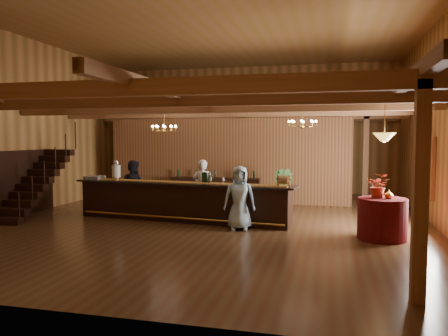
% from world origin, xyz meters
% --- Properties ---
extents(floor, '(14.00, 14.00, 0.00)m').
position_xyz_m(floor, '(0.00, 0.00, 0.00)').
color(floor, '#492A18').
rests_on(floor, ground).
extents(ceiling, '(14.00, 14.00, 0.00)m').
position_xyz_m(ceiling, '(0.00, 0.00, 5.50)').
color(ceiling, olive).
rests_on(ceiling, wall_back).
extents(wall_back, '(12.00, 0.10, 5.50)m').
position_xyz_m(wall_back, '(0.00, 7.00, 2.75)').
color(wall_back, '#A9723D').
rests_on(wall_back, floor).
extents(wall_front, '(12.00, 0.10, 5.50)m').
position_xyz_m(wall_front, '(0.00, -7.00, 2.75)').
color(wall_front, '#A9723D').
rests_on(wall_front, floor).
extents(wall_left, '(0.10, 14.00, 5.50)m').
position_xyz_m(wall_left, '(-6.00, 0.00, 2.75)').
color(wall_left, '#A9723D').
rests_on(wall_left, floor).
extents(wall_right, '(0.10, 14.00, 5.50)m').
position_xyz_m(wall_right, '(6.00, 0.00, 2.75)').
color(wall_right, '#A9723D').
rests_on(wall_right, floor).
extents(beam_grid, '(11.90, 13.90, 0.39)m').
position_xyz_m(beam_grid, '(0.00, 0.51, 3.24)').
color(beam_grid, '#9D613E').
rests_on(beam_grid, wall_left).
extents(support_posts, '(9.20, 10.20, 3.20)m').
position_xyz_m(support_posts, '(0.00, -0.50, 1.60)').
color(support_posts, '#9D613E').
rests_on(support_posts, floor).
extents(partition_wall, '(9.00, 0.18, 3.10)m').
position_xyz_m(partition_wall, '(-0.50, 3.50, 1.55)').
color(partition_wall, brown).
rests_on(partition_wall, floor).
extents(window_right_back, '(0.12, 1.05, 1.75)m').
position_xyz_m(window_right_back, '(5.95, 1.00, 1.55)').
color(window_right_back, white).
rests_on(window_right_back, wall_right).
extents(staircase, '(1.00, 2.80, 2.00)m').
position_xyz_m(staircase, '(-5.45, -0.74, 1.00)').
color(staircase, black).
rests_on(staircase, floor).
extents(backroom_boxes, '(4.10, 0.60, 1.10)m').
position_xyz_m(backroom_boxes, '(-0.29, 5.50, 0.53)').
color(backroom_boxes, black).
rests_on(backroom_boxes, floor).
extents(tasting_bar, '(6.69, 1.57, 1.12)m').
position_xyz_m(tasting_bar, '(-0.89, -0.36, 0.56)').
color(tasting_bar, black).
rests_on(tasting_bar, floor).
extents(beverage_dispenser, '(0.26, 0.26, 0.60)m').
position_xyz_m(beverage_dispenser, '(-3.09, -0.06, 1.39)').
color(beverage_dispenser, silver).
rests_on(beverage_dispenser, tasting_bar).
extents(glass_rack_tray, '(0.50, 0.50, 0.10)m').
position_xyz_m(glass_rack_tray, '(-3.81, -0.08, 1.16)').
color(glass_rack_tray, gray).
rests_on(glass_rack_tray, tasting_bar).
extents(raffle_drum, '(0.34, 0.24, 0.30)m').
position_xyz_m(raffle_drum, '(2.07, -0.74, 1.28)').
color(raffle_drum, brown).
rests_on(raffle_drum, tasting_bar).
extents(bar_bottle_0, '(0.07, 0.07, 0.30)m').
position_xyz_m(bar_bottle_0, '(-0.26, -0.30, 1.26)').
color(bar_bottle_0, black).
rests_on(bar_bottle_0, tasting_bar).
extents(bar_bottle_1, '(0.07, 0.07, 0.30)m').
position_xyz_m(bar_bottle_1, '(-0.22, -0.31, 1.26)').
color(bar_bottle_1, black).
rests_on(bar_bottle_1, tasting_bar).
extents(bar_bottle_2, '(0.07, 0.07, 0.30)m').
position_xyz_m(bar_bottle_2, '(-0.17, -0.31, 1.26)').
color(bar_bottle_2, black).
rests_on(bar_bottle_2, tasting_bar).
extents(bar_bottle_3, '(0.07, 0.07, 0.30)m').
position_xyz_m(bar_bottle_3, '(-0.06, -0.32, 1.26)').
color(bar_bottle_3, black).
rests_on(bar_bottle_3, tasting_bar).
extents(backbar_shelf, '(3.28, 0.60, 0.92)m').
position_xyz_m(backbar_shelf, '(-0.83, 3.23, 0.46)').
color(backbar_shelf, black).
rests_on(backbar_shelf, floor).
extents(round_table, '(1.12, 1.12, 0.97)m').
position_xyz_m(round_table, '(4.45, -1.44, 0.49)').
color(round_table, maroon).
rests_on(round_table, floor).
extents(chandelier_left, '(0.80, 0.80, 0.66)m').
position_xyz_m(chandelier_left, '(-1.91, 0.93, 2.69)').
color(chandelier_left, gold).
rests_on(chandelier_left, beam_grid).
extents(chandelier_right, '(0.80, 0.80, 0.56)m').
position_xyz_m(chandelier_right, '(2.45, 0.58, 2.80)').
color(chandelier_right, gold).
rests_on(chandelier_right, beam_grid).
extents(pendant_lamp, '(0.52, 0.52, 0.90)m').
position_xyz_m(pendant_lamp, '(4.45, -1.44, 2.40)').
color(pendant_lamp, gold).
rests_on(pendant_lamp, beam_grid).
extents(bartender, '(0.64, 0.43, 1.73)m').
position_xyz_m(bartender, '(-0.49, 0.43, 0.87)').
color(bartender, silver).
rests_on(bartender, floor).
extents(staff_second, '(0.89, 0.73, 1.68)m').
position_xyz_m(staff_second, '(-2.78, 0.43, 0.84)').
color(staff_second, black).
rests_on(staff_second, floor).
extents(guest, '(0.88, 0.64, 1.66)m').
position_xyz_m(guest, '(0.98, -1.18, 0.83)').
color(guest, '#AAD5F1').
rests_on(guest, floor).
extents(floor_plant, '(0.90, 0.79, 1.38)m').
position_xyz_m(floor_plant, '(1.68, 2.32, 0.69)').
color(floor_plant, '#37642D').
rests_on(floor_plant, floor).
extents(table_flowers, '(0.63, 0.58, 0.58)m').
position_xyz_m(table_flowers, '(4.36, -1.39, 1.27)').
color(table_flowers, '#B6361E').
rests_on(table_flowers, round_table).
extents(table_vase, '(0.19, 0.19, 0.32)m').
position_xyz_m(table_vase, '(4.58, -1.46, 1.13)').
color(table_vase, gold).
rests_on(table_vase, round_table).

